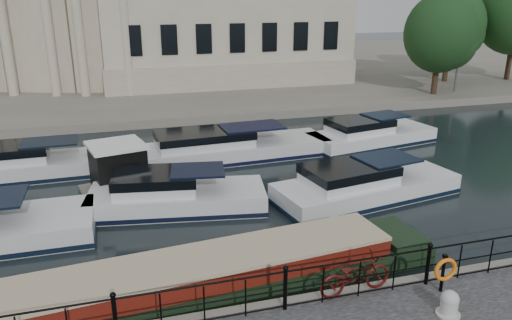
{
  "coord_description": "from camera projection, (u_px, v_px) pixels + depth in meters",
  "views": [
    {
      "loc": [
        -3.62,
        -12.09,
        8.0
      ],
      "look_at": [
        0.5,
        2.0,
        3.0
      ],
      "focal_mm": 35.0,
      "sensor_mm": 36.0,
      "label": 1
    }
  ],
  "objects": [
    {
      "name": "life_ring_post",
      "position": [
        445.0,
        270.0,
        12.76
      ],
      "size": [
        0.65,
        0.18,
        1.06
      ],
      "color": "black",
      "rests_on": "near_quay"
    },
    {
      "name": "harbour_hut",
      "position": [
        118.0,
        171.0,
        20.56
      ],
      "size": [
        3.43,
        3.06,
        2.18
      ],
      "rotation": [
        0.0,
        0.0,
        0.22
      ],
      "color": "#6B665B",
      "rests_on": "ground_plane"
    },
    {
      "name": "lamp_posts",
      "position": [
        504.0,
        34.0,
        38.69
      ],
      "size": [
        8.24,
        1.55,
        8.07
      ],
      "color": "#59595B",
      "rests_on": "far_bank"
    },
    {
      "name": "railing",
      "position": [
        285.0,
        286.0,
        12.09
      ],
      "size": [
        24.14,
        0.14,
        1.22
      ],
      "color": "black",
      "rests_on": "near_quay"
    },
    {
      "name": "mooring_bollard",
      "position": [
        449.0,
        304.0,
        11.99
      ],
      "size": [
        0.58,
        0.58,
        0.66
      ],
      "color": "#B3B2AF",
      "rests_on": "near_quay"
    },
    {
      "name": "civic_building",
      "position": [
        135.0,
        2.0,
        43.53
      ],
      "size": [
        53.55,
        31.84,
        16.85
      ],
      "color": "#ADA38C",
      "rests_on": "far_bank"
    },
    {
      "name": "ground_plane",
      "position": [
        259.0,
        280.0,
        14.52
      ],
      "size": [
        160.0,
        160.0,
        0.0
      ],
      "primitive_type": "plane",
      "color": "black",
      "rests_on": "ground"
    },
    {
      "name": "bicycle",
      "position": [
        355.0,
        275.0,
        12.79
      ],
      "size": [
        2.08,
        0.88,
        1.07
      ],
      "primitive_type": "imported",
      "rotation": [
        0.0,
        0.0,
        1.66
      ],
      "color": "#4A0F0D",
      "rests_on": "near_quay"
    },
    {
      "name": "far_bank",
      "position": [
        148.0,
        72.0,
        49.88
      ],
      "size": [
        120.0,
        42.0,
        0.55
      ],
      "primitive_type": "cube",
      "color": "#6B665B",
      "rests_on": "ground_plane"
    },
    {
      "name": "narrowboat",
      "position": [
        171.0,
        292.0,
        13.32
      ],
      "size": [
        15.99,
        3.68,
        1.58
      ],
      "rotation": [
        0.0,
        0.0,
        0.1
      ],
      "color": "black",
      "rests_on": "ground_plane"
    },
    {
      "name": "trees",
      "position": [
        487.0,
        21.0,
        40.87
      ],
      "size": [
        16.28,
        10.03,
        9.84
      ],
      "color": "black",
      "rests_on": "far_bank"
    },
    {
      "name": "cabin_cruisers",
      "position": [
        189.0,
        176.0,
        21.59
      ],
      "size": [
        27.25,
        10.45,
        1.99
      ],
      "color": "silver",
      "rests_on": "ground_plane"
    }
  ]
}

